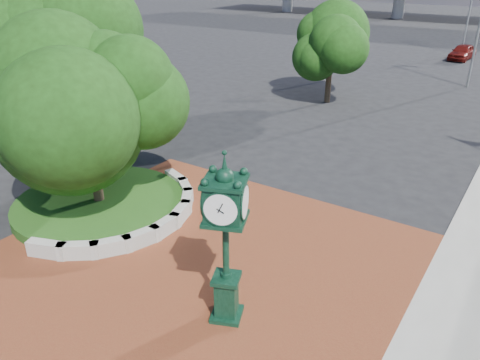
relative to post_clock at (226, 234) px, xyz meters
name	(u,v)px	position (x,y,z in m)	size (l,w,h in m)	color
ground	(209,251)	(-2.21, 2.16, -2.48)	(200.00, 200.00, 0.00)	black
plaza	(189,266)	(-2.21, 1.16, -2.46)	(12.00, 12.00, 0.04)	maroon
planter_wall	(145,220)	(-4.92, 2.16, -2.21)	(2.96, 6.77, 0.54)	#9E9B93
grass_bed	(100,204)	(-7.21, 2.16, -2.28)	(6.10, 6.10, 0.40)	#123F12
tree_planter	(87,111)	(-7.21, 2.16, 1.24)	(5.20, 5.20, 6.33)	#38281C
tree_northwest	(59,53)	(-15.21, 7.16, 1.64)	(5.60, 5.60, 6.93)	#38281C
tree_street	(331,51)	(-6.21, 20.16, 0.76)	(4.40, 4.40, 5.45)	#38281C
post_clock	(226,234)	(0.00, 0.00, 0.00)	(1.17, 1.17, 4.52)	black
parked_car	(462,52)	(-1.79, 40.38, -1.79)	(1.64, 4.08, 1.39)	#560F0C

